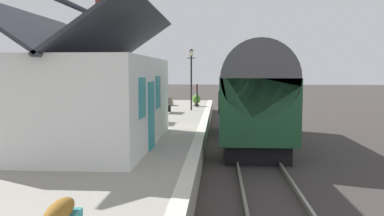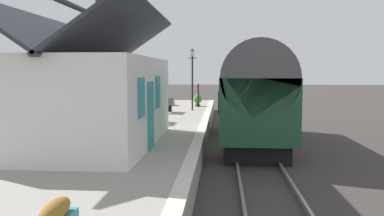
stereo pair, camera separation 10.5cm
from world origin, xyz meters
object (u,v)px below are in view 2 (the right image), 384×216
planter_under_sign (138,102)px  planter_bench_right (198,100)px  planter_edge_near (147,100)px  lamp_post_platform (192,68)px  bench_mid_platform (168,105)px  station_sign_board (198,90)px  station_building (89,97)px  train (250,94)px  bench_by_lamp (155,113)px  planter_corner_building (137,106)px  planter_edge_far (172,102)px

planter_under_sign → planter_bench_right: 4.18m
planter_edge_near → lamp_post_platform: 4.39m
bench_mid_platform → planter_bench_right: bench_mid_platform is taller
station_sign_board → planter_under_sign: bearing=81.0°
station_building → planter_under_sign: 14.64m
train → bench_mid_platform: size_ratio=6.73×
station_building → bench_mid_platform: 10.29m
station_building → bench_mid_platform: (10.16, -1.24, -1.08)m
bench_mid_platform → lamp_post_platform: 2.96m
train → station_building: station_building is taller
bench_by_lamp → station_sign_board: bearing=-10.5°
bench_by_lamp → lamp_post_platform: lamp_post_platform is taller
bench_by_lamp → planter_bench_right: (9.09, -1.44, -0.07)m
train → planter_under_sign: train is taller
bench_mid_platform → planter_bench_right: bearing=-18.3°
planter_under_sign → planter_corner_building: (-4.38, -0.84, 0.10)m
station_building → train: bearing=-48.7°
bench_mid_platform → train: bearing=-139.9°
station_building → planter_under_sign: (14.50, 1.46, -1.29)m
bench_by_lamp → planter_corner_building: bench_by_lamp is taller
train → planter_edge_near: train is taller
station_building → station_sign_board: 14.11m
planter_under_sign → planter_edge_far: bearing=-75.5°
bench_by_lamp → planter_edge_near: planter_edge_near is taller
planter_edge_far → planter_under_sign: planter_edge_far is taller
bench_mid_platform → planter_edge_far: 4.95m
train → bench_by_lamp: train is taller
station_building → lamp_post_platform: bearing=-12.3°
train → planter_edge_far: bearing=25.4°
planter_edge_near → planter_edge_far: bearing=-47.7°
planter_under_sign → lamp_post_platform: bearing=-125.1°
planter_under_sign → planter_bench_right: size_ratio=1.03×
train → lamp_post_platform: (6.73, 3.08, 1.24)m
station_building → planter_edge_far: 15.17m
planter_edge_near → planter_under_sign: bearing=45.4°
bench_mid_platform → station_sign_board: (3.66, -1.56, 0.71)m
planter_edge_far → station_sign_board: station_sign_board is taller
planter_bench_right → station_sign_board: (-0.78, -0.09, 0.78)m
train → station_sign_board: size_ratio=6.08×
station_sign_board → bench_by_lamp: bearing=169.5°
bench_mid_platform → planter_edge_near: bearing=28.3°
planter_edge_near → planter_bench_right: 3.50m
train → station_sign_board: 9.32m
planter_edge_far → planter_edge_near: 2.04m
planter_edge_near → station_building: bearing=-177.2°
train → lamp_post_platform: lamp_post_platform is taller
train → planter_bench_right: train is taller
train → bench_mid_platform: (5.21, 4.39, -0.93)m
planter_corner_building → station_sign_board: size_ratio=0.46×
bench_by_lamp → bench_mid_platform: bearing=0.3°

